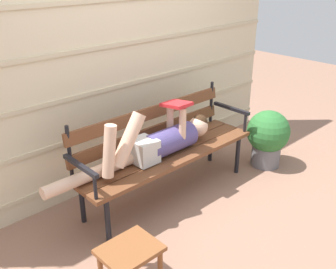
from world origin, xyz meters
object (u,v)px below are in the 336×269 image
Objects in this scene: park_bench at (163,146)px; footstool at (130,256)px; reclining_person at (157,142)px; potted_plant at (268,136)px.

park_bench is 1.23m from footstool.
reclining_person is 4.36× the size of footstool.
reclining_person reaches higher than footstool.
reclining_person reaches higher than potted_plant.
park_bench is 1.10× the size of reclining_person.
park_bench is 1.24m from potted_plant.
reclining_person is 2.72× the size of potted_plant.
reclining_person is 1.11m from footstool.
potted_plant is (1.30, -0.29, -0.25)m from reclining_person.
reclining_person reaches higher than park_bench.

